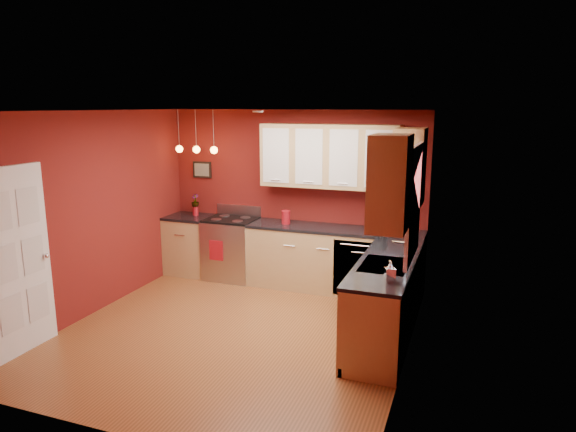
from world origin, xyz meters
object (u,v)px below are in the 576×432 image
(gas_range, at_px, (232,248))
(soap_pump, at_px, (390,271))
(sink, at_px, (385,267))
(red_canister, at_px, (286,217))
(coffee_maker, at_px, (379,221))

(gas_range, relative_size, soap_pump, 5.14)
(gas_range, xyz_separation_m, sink, (2.62, -1.50, 0.43))
(sink, bearing_deg, red_canister, 138.90)
(coffee_maker, height_order, soap_pump, coffee_maker)
(coffee_maker, bearing_deg, sink, -61.81)
(red_canister, distance_m, soap_pump, 2.76)
(gas_range, distance_m, soap_pump, 3.49)
(sink, xyz_separation_m, coffee_maker, (-0.35, 1.60, 0.16))
(gas_range, height_order, sink, sink)
(sink, xyz_separation_m, red_canister, (-1.72, 1.50, 0.13))
(sink, distance_m, soap_pump, 0.58)
(gas_range, xyz_separation_m, soap_pump, (2.76, -2.05, 0.57))
(sink, relative_size, red_canister, 3.52)
(red_canister, relative_size, soap_pump, 0.92)
(sink, height_order, red_canister, sink)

